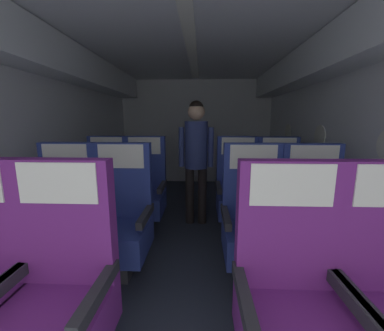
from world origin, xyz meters
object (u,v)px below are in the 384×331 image
Objects in this scene: seat_b_right_window at (253,223)px; seat_a_right_window at (291,303)px; seat_b_left_window at (65,220)px; seat_c_left_window at (106,191)px; seat_b_left_aisle at (121,222)px; seat_a_left_aisle at (57,297)px; seat_b_right_aisle at (313,225)px; seat_c_right_window at (237,192)px; seat_c_left_aisle at (144,192)px; flight_attendant at (196,151)px; seat_c_right_aisle at (279,193)px.

seat_a_right_window is at bearing -90.42° from seat_b_right_window.
seat_c_left_window is (0.01, 0.86, 0.00)m from seat_b_left_window.
seat_b_left_window is 1.00× the size of seat_b_left_aisle.
seat_b_left_window is (-0.47, 0.87, 0.00)m from seat_a_left_aisle.
seat_b_left_aisle is (0.48, -0.01, 0.00)m from seat_b_left_window.
seat_b_right_aisle is (1.59, 0.86, 0.00)m from seat_a_left_aisle.
seat_a_right_window is at bearing -90.20° from seat_c_right_window.
seat_c_left_aisle is at bearing 90.64° from seat_b_left_aisle.
flight_attendant is (-0.98, 1.07, 0.47)m from seat_b_right_aisle.
seat_a_left_aisle is at bearing -141.59° from seat_b_right_window.
seat_b_left_window is (-1.58, 0.86, 0.00)m from seat_a_right_window.
seat_b_right_aisle is at bearing 115.48° from flight_attendant.
seat_c_left_window is (-0.47, 0.86, 0.00)m from seat_b_left_aisle.
seat_b_right_window is (1.11, 0.88, 0.00)m from seat_a_left_aisle.
seat_c_left_window is at bearing 118.62° from seat_b_left_aisle.
seat_a_left_aisle is 1.00× the size of seat_c_right_aisle.
seat_a_right_window is 1.00× the size of seat_c_right_window.
seat_a_left_aisle is 0.99m from seat_b_left_window.
seat_b_left_window is 0.86m from seat_c_left_window.
seat_a_right_window is at bearing 87.41° from flight_attendant.
flight_attendant is at bearing 157.80° from seat_c_right_window.
seat_a_left_aisle is 2.06m from seat_c_right_window.
seat_b_right_aisle and seat_c_right_window have the same top height.
seat_c_left_aisle is at bearing 2.56° from flight_attendant.
seat_b_left_window and seat_c_right_aisle have the same top height.
seat_a_right_window and seat_b_right_window have the same top height.
seat_b_right_aisle is at bearing 28.55° from seat_a_left_aisle.
seat_c_left_window is at bearing -179.88° from seat_c_right_window.
seat_a_left_aisle is 1.79m from seat_c_left_window.
seat_b_left_aisle is at bearing -0.80° from seat_b_left_window.
flight_attendant is at bearing 104.24° from seat_a_right_window.
seat_a_right_window is at bearing 0.59° from seat_a_left_aisle.
seat_b_right_window is (1.58, 0.00, 0.00)m from seat_b_left_window.
seat_c_right_window is (-0.00, 0.86, 0.00)m from seat_b_right_window.
seat_c_left_window is (-0.46, 1.73, 0.00)m from seat_a_left_aisle.
seat_a_right_window is at bearing -119.76° from seat_b_right_aisle.
seat_a_right_window and seat_c_left_window have the same top height.
seat_b_left_window is 1.00× the size of seat_b_right_window.
seat_c_right_window is at bearing 0.73° from seat_c_left_aisle.
seat_b_right_window is 0.96m from seat_c_right_aisle.
seat_b_left_window is at bearing 27.54° from flight_attendant.
seat_b_right_window is at bearing 98.22° from flight_attendant.
seat_a_left_aisle and seat_a_right_window have the same top height.
seat_c_right_window is (0.01, 1.72, 0.00)m from seat_a_right_window.
seat_b_left_window is at bearing -90.73° from seat_c_left_window.
seat_b_left_window is 2.06m from seat_b_right_aisle.
seat_b_left_aisle is 0.73× the size of flight_attendant.
seat_a_left_aisle is at bearing -89.95° from seat_c_left_aisle.
seat_a_right_window and seat_c_right_window have the same top height.
seat_c_left_window is at bearing -6.04° from flight_attendant.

